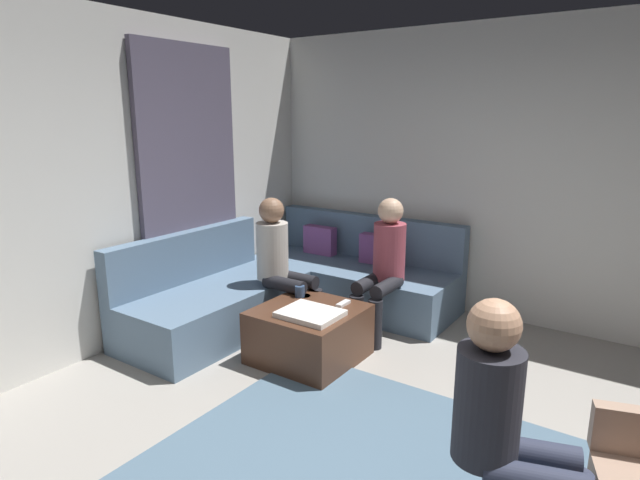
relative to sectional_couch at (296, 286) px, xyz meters
The scene contains 11 objects.
wall_back 2.57m from the sectional_couch, 27.05° to the left, with size 6.00×0.12×2.70m, color silver.
wall_left 2.33m from the sectional_couch, 114.60° to the right, with size 0.12×6.00×2.70m, color silver.
curtain_panel 1.36m from the sectional_couch, 142.74° to the right, with size 0.06×1.10×2.50m, color #595166.
sectional_couch is the anchor object (origin of this frame).
ottoman 0.97m from the sectional_couch, 47.08° to the right, with size 0.76×0.76×0.42m, color #4C2D1E.
folded_blanket 1.14m from the sectional_couch, 47.51° to the right, with size 0.44×0.36×0.04m, color white.
coffee_mug 0.72m from the sectional_couch, 50.27° to the right, with size 0.08×0.08×0.10m, color #334C72.
game_remote 0.99m from the sectional_couch, 30.29° to the right, with size 0.05×0.15×0.02m, color white.
person_on_couch_back 0.99m from the sectional_couch, ahead, with size 0.30×0.60×1.20m.
person_on_couch_side 0.57m from the sectional_couch, 69.89° to the right, with size 0.60×0.30×1.20m.
person_on_armchair 3.06m from the sectional_couch, 35.88° to the right, with size 0.61×0.41×1.18m.
Camera 1 is at (0.83, -1.97, 1.91)m, focal length 29.50 mm.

